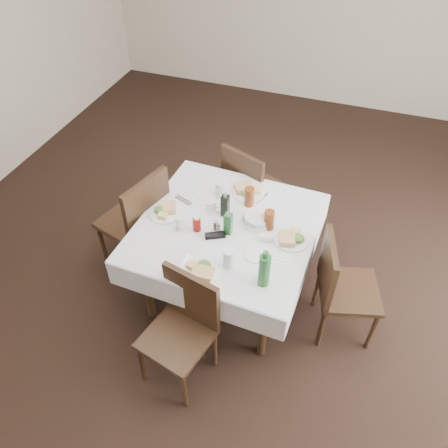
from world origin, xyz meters
name	(u,v)px	position (x,y,z in m)	size (l,w,h in m)	color
ground_plane	(243,278)	(0.00, 0.00, 0.00)	(7.00, 7.00, 0.00)	black
room_shell	(251,102)	(0.00, 0.00, 1.71)	(6.04, 7.04, 2.80)	beige
dining_table	(227,233)	(-0.10, -0.16, 0.68)	(1.36, 1.36, 0.76)	black
chair_north	(249,185)	(-0.16, 0.62, 0.54)	(0.58, 0.58, 0.94)	black
chair_south	(184,323)	(-0.15, -0.91, 0.51)	(0.51, 0.51, 0.90)	black
chair_east	(339,284)	(0.79, -0.23, 0.52)	(0.53, 0.53, 0.92)	black
chair_west	(140,218)	(-0.87, -0.14, 0.58)	(0.60, 0.60, 1.02)	black
meal_north	(247,191)	(-0.07, 0.26, 0.79)	(0.28, 0.28, 0.06)	white
meal_south	(201,270)	(-0.11, -0.65, 0.78)	(0.27, 0.27, 0.06)	white
meal_east	(291,238)	(0.39, -0.15, 0.79)	(0.27, 0.27, 0.06)	white
meal_west	(165,211)	(-0.59, -0.19, 0.78)	(0.25, 0.25, 0.05)	white
side_plate_a	(207,193)	(-0.37, 0.13, 0.77)	(0.18, 0.18, 0.01)	white
side_plate_b	(255,256)	(0.18, -0.39, 0.77)	(0.14, 0.14, 0.01)	white
water_n	(220,190)	(-0.26, 0.14, 0.83)	(0.07, 0.07, 0.14)	silver
water_s	(229,258)	(0.04, -0.53, 0.83)	(0.08, 0.08, 0.14)	silver
water_e	(266,219)	(0.17, -0.06, 0.82)	(0.07, 0.07, 0.12)	silver
water_w	(180,223)	(-0.41, -0.31, 0.82)	(0.06, 0.06, 0.12)	silver
iced_tea_a	(249,197)	(-0.01, 0.12, 0.84)	(0.08, 0.08, 0.16)	brown
iced_tea_b	(269,220)	(0.20, -0.08, 0.84)	(0.08, 0.08, 0.16)	brown
bread_basket	(257,219)	(0.10, -0.06, 0.80)	(0.22, 0.22, 0.07)	silver
oil_cruet_dark	(225,205)	(-0.15, -0.05, 0.86)	(0.06, 0.06, 0.24)	black
oil_cruet_green	(228,223)	(-0.07, -0.23, 0.86)	(0.06, 0.06, 0.23)	#1F5D26
ketchup_bottle	(197,224)	(-0.30, -0.28, 0.82)	(0.06, 0.06, 0.13)	#950E09
salt_shaker	(218,227)	(-0.15, -0.23, 0.80)	(0.03, 0.03, 0.07)	white
pepper_shaker	(216,225)	(-0.16, -0.23, 0.80)	(0.04, 0.04, 0.08)	#3E2C19
coffee_mug	(211,206)	(-0.27, -0.04, 0.80)	(0.13, 0.12, 0.09)	white
sunglasses	(215,235)	(-0.14, -0.30, 0.78)	(0.16, 0.11, 0.03)	black
green_bottle	(264,270)	(0.30, -0.60, 0.89)	(0.08, 0.08, 0.30)	#1F5D26
sugar_caddy	(266,237)	(0.22, -0.21, 0.79)	(0.10, 0.07, 0.05)	white
cutlery_n	(261,198)	(0.06, 0.23, 0.77)	(0.09, 0.16, 0.01)	silver
cutlery_s	(186,264)	(-0.24, -0.62, 0.77)	(0.04, 0.17, 0.01)	silver
cutlery_e	(276,261)	(0.34, -0.38, 0.77)	(0.17, 0.06, 0.01)	silver
cutlery_w	(183,200)	(-0.52, -0.01, 0.77)	(0.17, 0.10, 0.01)	silver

